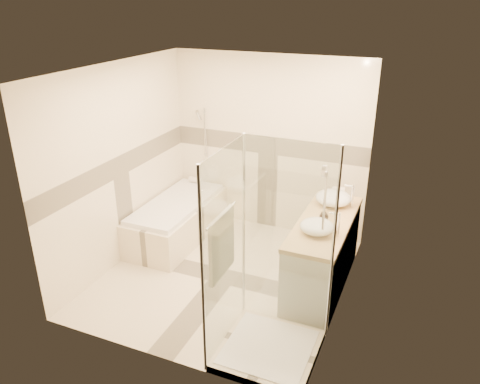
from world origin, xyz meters
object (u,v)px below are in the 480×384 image
at_px(shower_enclosure, 261,303).
at_px(amenity_bottle_a, 324,215).
at_px(bathtub, 177,218).
at_px(vanity, 323,253).
at_px(vessel_sink_near, 333,198).
at_px(vessel_sink_far, 317,226).
at_px(amenity_bottle_b, 324,215).

bearing_deg(shower_enclosure, amenity_bottle_a, 77.76).
height_order(bathtub, shower_enclosure, shower_enclosure).
relative_size(vanity, vessel_sink_near, 3.80).
xyz_separation_m(vessel_sink_near, amenity_bottle_a, (0.00, -0.48, -0.02)).
height_order(bathtub, vessel_sink_far, vessel_sink_far).
relative_size(vessel_sink_near, amenity_bottle_a, 3.04).
height_order(shower_enclosure, vessel_sink_far, shower_enclosure).
distance_m(bathtub, vessel_sink_near, 2.22).
xyz_separation_m(bathtub, amenity_bottle_a, (2.13, -0.36, 0.61)).
bearing_deg(amenity_bottle_b, vessel_sink_near, 90.00).
relative_size(bathtub, amenity_bottle_b, 12.64).
xyz_separation_m(bathtub, vessel_sink_near, (2.13, 0.12, 0.63)).
relative_size(amenity_bottle_a, amenity_bottle_b, 1.04).
xyz_separation_m(vanity, shower_enclosure, (-0.29, -1.27, 0.08)).
bearing_deg(vanity, vessel_sink_near, 92.43).
relative_size(bathtub, vanity, 1.05).
height_order(vanity, shower_enclosure, shower_enclosure).
relative_size(bathtub, shower_enclosure, 0.83).
distance_m(vessel_sink_near, vessel_sink_far, 0.79).
height_order(shower_enclosure, amenity_bottle_b, shower_enclosure).
relative_size(shower_enclosure, amenity_bottle_b, 15.17).
xyz_separation_m(vessel_sink_near, vessel_sink_far, (0.00, -0.79, -0.01)).
height_order(vanity, vessel_sink_near, vessel_sink_near).
bearing_deg(vanity, vessel_sink_far, -93.62).
height_order(vessel_sink_far, amenity_bottle_a, vessel_sink_far).
bearing_deg(vessel_sink_near, amenity_bottle_b, -90.00).
height_order(bathtub, amenity_bottle_b, amenity_bottle_b).
bearing_deg(amenity_bottle_a, bathtub, 170.32).
distance_m(shower_enclosure, amenity_bottle_a, 1.35).
distance_m(shower_enclosure, vessel_sink_near, 1.81).
xyz_separation_m(vanity, vessel_sink_far, (-0.02, -0.32, 0.50)).
relative_size(bathtub, amenity_bottle_a, 12.12).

